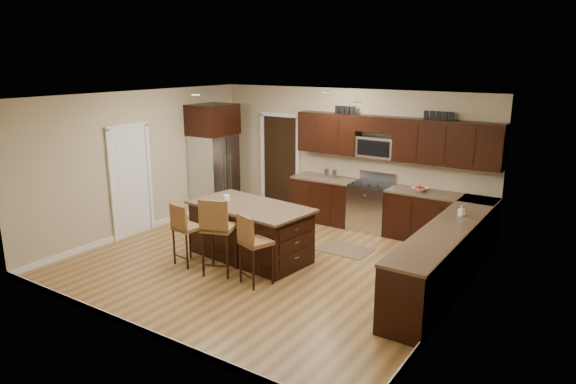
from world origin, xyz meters
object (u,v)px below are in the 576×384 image
Objects in this scene: stool_right at (252,242)px; range at (371,206)px; island at (251,233)px; stool_left at (185,227)px; refrigerator at (214,158)px; stool_mid at (217,228)px.

range is at bearing 102.44° from stool_right.
stool_left is at bearing -122.60° from island.
range is 3.74m from stool_left.
stool_right is at bearing -40.43° from refrigerator.
range is 0.47× the size of refrigerator.
stool_right reaches higher than stool_left.
refrigerator is at bearing 150.10° from island.
stool_right is (1.37, 0.00, 0.03)m from stool_left.
island is 1.10m from stool_left.
stool_mid reaches higher than stool_left.
stool_mid is 0.68m from stool_right.
refrigerator reaches higher than stool_left.
range is 3.33m from stool_right.
stool_right is at bearing -19.20° from stool_mid.
stool_mid is at bearing 6.05° from stool_left.
stool_mid is 1.14× the size of stool_right.
island is 0.91m from stool_mid.
island is 2.89m from refrigerator.
stool_mid is (0.70, -0.01, 0.13)m from stool_left.
stool_right is 3.88m from refrigerator.
range reaches higher than stool_right.
stool_mid is 0.52× the size of refrigerator.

